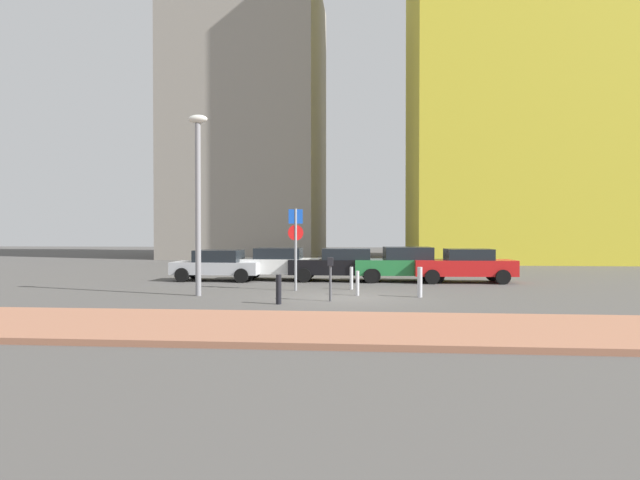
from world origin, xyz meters
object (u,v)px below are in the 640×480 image
(parked_car_silver, at_px, (218,265))
(traffic_bollard_far, at_px, (279,289))
(parked_car_white, at_px, (279,263))
(traffic_bollard_near, at_px, (420,282))
(parked_car_black, at_px, (341,264))
(parked_car_red, at_px, (464,265))
(parking_sign_post, at_px, (296,239))
(traffic_bollard_edge, at_px, (351,278))
(parked_car_green, at_px, (403,264))
(traffic_bollard_mid, at_px, (357,283))
(parking_meter, at_px, (330,273))
(street_lamp, at_px, (198,188))

(parked_car_silver, relative_size, traffic_bollard_far, 4.41)
(parked_car_white, relative_size, traffic_bollard_near, 3.75)
(parked_car_black, bearing_deg, traffic_bollard_far, -100.27)
(parked_car_white, height_order, traffic_bollard_near, parked_car_white)
(parked_car_red, xyz_separation_m, parking_sign_post, (-7.06, -4.05, 1.22))
(parking_sign_post, height_order, traffic_bollard_edge, parking_sign_post)
(parked_car_green, relative_size, traffic_bollard_mid, 5.00)
(traffic_bollard_far, bearing_deg, parking_sign_post, 90.15)
(parking_meter, xyz_separation_m, traffic_bollard_mid, (0.85, 1.72, -0.49))
(parking_meter, xyz_separation_m, traffic_bollard_far, (-1.57, -0.91, -0.47))
(parking_meter, bearing_deg, parked_car_green, 69.80)
(traffic_bollard_near, distance_m, traffic_bollard_edge, 3.46)
(parked_car_white, relative_size, traffic_bollard_mid, 4.48)
(traffic_bollard_near, height_order, traffic_bollard_edge, traffic_bollard_near)
(parked_car_red, xyz_separation_m, traffic_bollard_edge, (-4.93, -3.43, -0.33))
(parked_car_silver, bearing_deg, parking_meter, -51.11)
(parked_car_red, bearing_deg, parked_car_green, 173.61)
(parked_car_green, relative_size, traffic_bollard_edge, 4.94)
(parked_car_red, relative_size, traffic_bollard_edge, 5.08)
(parked_car_silver, xyz_separation_m, parked_car_white, (2.74, 0.67, 0.05))
(parked_car_black, bearing_deg, traffic_bollard_mid, -81.08)
(traffic_bollard_mid, bearing_deg, parking_sign_post, 148.96)
(parking_meter, xyz_separation_m, street_lamp, (-4.80, 1.13, 2.89))
(parked_car_green, relative_size, traffic_bollard_near, 4.18)
(street_lamp, relative_size, traffic_bollard_near, 6.10)
(parked_car_green, height_order, parked_car_red, parked_car_green)
(parked_car_white, height_order, parked_car_black, parked_car_white)
(traffic_bollard_mid, bearing_deg, parking_meter, -116.13)
(parking_sign_post, xyz_separation_m, traffic_bollard_mid, (2.43, -1.46, -1.56))
(parked_car_silver, xyz_separation_m, parked_car_green, (8.52, 0.41, 0.07))
(parked_car_black, bearing_deg, parked_car_white, 173.30)
(street_lamp, bearing_deg, parked_car_green, 40.23)
(traffic_bollard_near, xyz_separation_m, traffic_bollard_mid, (-2.18, 0.34, -0.09))
(parking_meter, distance_m, traffic_bollard_far, 1.87)
(traffic_bollard_near, xyz_separation_m, traffic_bollard_far, (-4.59, -2.29, -0.06))
(parked_car_red, xyz_separation_m, traffic_bollard_far, (-7.05, -8.15, -0.31))
(parking_meter, bearing_deg, street_lamp, 166.71)
(parked_car_red, height_order, traffic_bollard_edge, parked_car_red)
(parked_car_green, xyz_separation_m, parked_car_red, (2.71, -0.30, -0.04))
(parked_car_black, relative_size, traffic_bollard_far, 4.91)
(parked_car_green, bearing_deg, street_lamp, -139.77)
(street_lamp, bearing_deg, traffic_bollard_far, -32.29)
(parked_car_silver, height_order, street_lamp, street_lamp)
(parked_car_red, relative_size, parking_meter, 3.14)
(traffic_bollard_far, height_order, traffic_bollard_edge, traffic_bollard_far)
(parked_car_black, bearing_deg, traffic_bollard_edge, -80.57)
(traffic_bollard_mid, bearing_deg, traffic_bollard_near, -8.99)
(parked_car_silver, xyz_separation_m, traffic_bollard_far, (4.18, -8.04, -0.28))
(parked_car_black, bearing_deg, street_lamp, -126.91)
(traffic_bollard_far, bearing_deg, street_lamp, 147.71)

